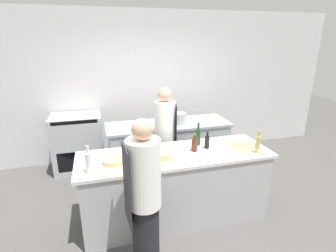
{
  "coord_description": "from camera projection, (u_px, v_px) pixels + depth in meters",
  "views": [
    {
      "loc": [
        -0.89,
        -2.86,
        2.29
      ],
      "look_at": [
        0.0,
        0.35,
        1.17
      ],
      "focal_mm": 28.0,
      "sensor_mm": 36.0,
      "label": 1
    }
  ],
  "objects": [
    {
      "name": "bowl_prep_small",
      "position": [
        162.0,
        154.0,
        3.17
      ],
      "size": [
        0.27,
        0.27,
        0.07
      ],
      "color": "tan",
      "rests_on": "prep_counter"
    },
    {
      "name": "chef_at_stove",
      "position": [
        165.0,
        140.0,
        3.98
      ],
      "size": [
        0.37,
        0.35,
        1.62
      ],
      "rotation": [
        0.0,
        0.0,
        -1.83
      ],
      "color": "black",
      "rests_on": "ground_plane"
    },
    {
      "name": "pass_counter",
      "position": [
        168.0,
        148.0,
        4.58
      ],
      "size": [
        2.09,
        0.7,
        0.92
      ],
      "color": "#A8AAAF",
      "rests_on": "ground_plane"
    },
    {
      "name": "bottle_olive_oil",
      "position": [
        150.0,
        139.0,
        3.41
      ],
      "size": [
        0.07,
        0.07,
        0.32
      ],
      "color": "#2D5175",
      "rests_on": "prep_counter"
    },
    {
      "name": "oven_range",
      "position": [
        78.0,
        143.0,
        4.7
      ],
      "size": [
        0.86,
        0.61,
        1.02
      ],
      "color": "#A8AAAF",
      "rests_on": "ground_plane"
    },
    {
      "name": "chef_at_prep_near",
      "position": [
        144.0,
        199.0,
        2.52
      ],
      "size": [
        0.34,
        0.32,
        1.63
      ],
      "rotation": [
        0.0,
        0.0,
        1.63
      ],
      "color": "black",
      "rests_on": "ground_plane"
    },
    {
      "name": "bottle_wine",
      "position": [
        89.0,
        162.0,
        2.77
      ],
      "size": [
        0.07,
        0.07,
        0.31
      ],
      "color": "silver",
      "rests_on": "prep_counter"
    },
    {
      "name": "bottle_water",
      "position": [
        258.0,
        144.0,
        3.26
      ],
      "size": [
        0.06,
        0.06,
        0.3
      ],
      "color": "#B2A84C",
      "rests_on": "prep_counter"
    },
    {
      "name": "prep_counter",
      "position": [
        175.0,
        185.0,
        3.42
      ],
      "size": [
        2.42,
        0.78,
        0.92
      ],
      "color": "#A8AAAF",
      "rests_on": "ground_plane"
    },
    {
      "name": "cutting_board",
      "position": [
        243.0,
        145.0,
        3.51
      ],
      "size": [
        0.33,
        0.28,
        0.01
      ],
      "color": "tan",
      "rests_on": "prep_counter"
    },
    {
      "name": "bottle_cooking_oil",
      "position": [
        207.0,
        142.0,
        3.41
      ],
      "size": [
        0.06,
        0.06,
        0.23
      ],
      "color": "black",
      "rests_on": "prep_counter"
    },
    {
      "name": "bottle_sauce",
      "position": [
        198.0,
        136.0,
        3.5
      ],
      "size": [
        0.06,
        0.06,
        0.32
      ],
      "color": "#19471E",
      "rests_on": "prep_counter"
    },
    {
      "name": "ground_plane",
      "position": [
        175.0,
        215.0,
        3.57
      ],
      "size": [
        16.0,
        16.0,
        0.0
      ],
      "primitive_type": "plane",
      "color": "#4C4947"
    },
    {
      "name": "stockpot",
      "position": [
        179.0,
        118.0,
        4.4
      ],
      "size": [
        0.26,
        0.26,
        0.18
      ],
      "color": "#A8AAAF",
      "rests_on": "pass_counter"
    },
    {
      "name": "bowl_mixing_large",
      "position": [
        113.0,
        161.0,
        3.02
      ],
      "size": [
        0.24,
        0.24,
        0.05
      ],
      "color": "tan",
      "rests_on": "prep_counter"
    },
    {
      "name": "wall_back",
      "position": [
        143.0,
        87.0,
        5.07
      ],
      "size": [
        8.0,
        0.06,
        2.8
      ],
      "color": "silver",
      "rests_on": "ground_plane"
    },
    {
      "name": "bottle_vinegar",
      "position": [
        194.0,
        145.0,
        3.32
      ],
      "size": [
        0.08,
        0.08,
        0.22
      ],
      "color": "#5B2319",
      "rests_on": "prep_counter"
    }
  ]
}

